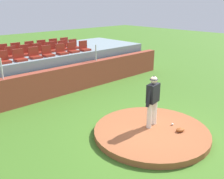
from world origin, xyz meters
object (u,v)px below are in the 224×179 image
(stadium_chair_6, at_px, (84,48))
(stadium_chair_20, at_px, (65,44))
(stadium_chair_9, at_px, (26,52))
(stadium_chair_10, at_px, (39,50))
(stadium_chair_11, at_px, (52,49))
(stadium_chair_16, at_px, (17,50))
(baseball, at_px, (172,124))
(stadium_chair_3, at_px, (48,53))
(stadium_chair_8, at_px, (12,54))
(stadium_chair_1, at_px, (20,57))
(stadium_chair_12, at_px, (63,47))
(stadium_chair_0, at_px, (3,59))
(stadium_chair_18, at_px, (42,47))
(stadium_chair_15, at_px, (4,51))
(stadium_chair_17, at_px, (31,48))
(stadium_chair_13, at_px, (74,46))
(stadium_chair_4, at_px, (61,51))
(stadium_chair_2, at_px, (35,55))
(stadium_chair_5, at_px, (73,49))
(fielding_glove, at_px, (180,130))
(pitcher, at_px, (153,97))
(stadium_chair_19, at_px, (54,45))

(stadium_chair_6, height_order, stadium_chair_20, same)
(stadium_chair_9, height_order, stadium_chair_10, same)
(stadium_chair_11, xyz_separation_m, stadium_chair_16, (-1.44, 0.91, 0.00))
(stadium_chair_11, relative_size, stadium_chair_20, 1.00)
(stadium_chair_20, bearing_deg, baseball, 80.61)
(stadium_chair_3, xyz_separation_m, stadium_chair_8, (-1.34, 0.87, 0.00))
(stadium_chair_1, bearing_deg, stadium_chair_12, -162.04)
(stadium_chair_0, distance_m, stadium_chair_20, 4.57)
(stadium_chair_18, bearing_deg, stadium_chair_16, -0.64)
(stadium_chair_3, bearing_deg, stadium_chair_15, -52.71)
(stadium_chair_17, bearing_deg, stadium_chair_11, 127.66)
(stadium_chair_6, bearing_deg, stadium_chair_17, -40.40)
(stadium_chair_13, bearing_deg, stadium_chair_6, 92.55)
(stadium_chair_16, bearing_deg, stadium_chair_9, 92.58)
(stadium_chair_8, relative_size, stadium_chair_20, 1.00)
(stadium_chair_16, bearing_deg, baseball, 100.06)
(stadium_chair_10, height_order, stadium_chair_12, same)
(stadium_chair_4, xyz_separation_m, stadium_chair_17, (-0.72, 1.81, 0.00))
(stadium_chair_13, xyz_separation_m, stadium_chair_15, (-3.48, 0.91, 0.00))
(stadium_chair_0, relative_size, stadium_chair_6, 1.00)
(stadium_chair_2, relative_size, stadium_chair_5, 1.00)
(stadium_chair_17, bearing_deg, fielding_glove, 93.55)
(stadium_chair_8, bearing_deg, stadium_chair_4, 157.26)
(pitcher, distance_m, stadium_chair_12, 7.06)
(stadium_chair_20, bearing_deg, stadium_chair_3, 39.30)
(fielding_glove, bearing_deg, stadium_chair_16, -66.69)
(stadium_chair_0, bearing_deg, stadium_chair_15, -111.63)
(pitcher, height_order, stadium_chair_4, stadium_chair_4)
(fielding_glove, height_order, stadium_chair_10, stadium_chair_10)
(stadium_chair_3, height_order, stadium_chair_18, same)
(fielding_glove, height_order, stadium_chair_18, stadium_chair_18)
(stadium_chair_2, relative_size, stadium_chair_16, 1.00)
(stadium_chair_0, relative_size, stadium_chair_1, 1.00)
(stadium_chair_13, bearing_deg, fielding_glove, 78.87)
(stadium_chair_1, distance_m, stadium_chair_15, 1.84)
(baseball, distance_m, stadium_chair_19, 8.50)
(stadium_chair_15, relative_size, stadium_chair_19, 1.00)
(stadium_chair_4, bearing_deg, stadium_chair_10, -49.62)
(stadium_chair_1, xyz_separation_m, stadium_chair_3, (1.39, 0.05, 0.00))
(stadium_chair_3, relative_size, stadium_chair_16, 1.00)
(stadium_chair_5, distance_m, stadium_chair_11, 1.12)
(stadium_chair_12, bearing_deg, stadium_chair_8, -0.02)
(stadium_chair_19, bearing_deg, stadium_chair_18, 1.47)
(stadium_chair_18, bearing_deg, stadium_chair_6, 128.92)
(stadium_chair_10, height_order, stadium_chair_20, same)
(stadium_chair_4, bearing_deg, stadium_chair_5, -178.32)
(stadium_chair_12, height_order, stadium_chair_17, same)
(stadium_chair_8, relative_size, stadium_chair_9, 1.00)
(stadium_chair_2, relative_size, stadium_chair_6, 1.00)
(baseball, relative_size, stadium_chair_18, 0.15)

